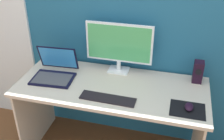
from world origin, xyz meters
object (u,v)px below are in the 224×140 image
at_px(speaker_right, 198,72).
at_px(laptop, 55,71).
at_px(mouse, 189,107).
at_px(fishbowl, 68,58).
at_px(monitor, 119,45).
at_px(keyboard_external, 108,99).

height_order(speaker_right, laptop, laptop).
bearing_deg(mouse, speaker_right, 84.36).
xyz_separation_m(laptop, fishbowl, (0.03, 0.24, 0.02)).
bearing_deg(monitor, laptop, -155.10).
bearing_deg(speaker_right, fishbowl, 179.60).
height_order(monitor, mouse, monitor).
bearing_deg(speaker_right, monitor, 179.25).
relative_size(speaker_right, mouse, 1.86).
relative_size(monitor, speaker_right, 3.11).
xyz_separation_m(monitor, fishbowl, (-0.48, -0.00, -0.18)).
height_order(monitor, fishbowl, monitor).
relative_size(monitor, keyboard_external, 1.35).
bearing_deg(mouse, laptop, 173.44).
distance_m(laptop, mouse, 1.14).
relative_size(keyboard_external, mouse, 4.27).
relative_size(laptop, fishbowl, 2.55).
bearing_deg(monitor, speaker_right, -0.75).
xyz_separation_m(speaker_right, laptop, (-1.18, -0.23, -0.04)).
bearing_deg(laptop, fishbowl, 82.71).
distance_m(monitor, fishbowl, 0.51).
bearing_deg(speaker_right, mouse, -97.87).
xyz_separation_m(monitor, mouse, (0.62, -0.41, -0.23)).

